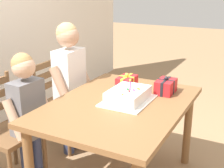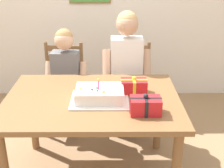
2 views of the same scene
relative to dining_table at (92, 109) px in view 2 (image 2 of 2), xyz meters
The scene contains 8 objects.
dining_table is the anchor object (origin of this frame).
birthday_cake 0.17m from the dining_table, 39.16° to the right, with size 0.44×0.34×0.19m.
gift_box_red_large 0.49m from the dining_table, 32.85° to the right, with size 0.22×0.15×0.15m.
gift_box_beside_cake 0.38m from the dining_table, 14.93° to the left, with size 0.21×0.14×0.15m.
chair_left 0.96m from the dining_table, 112.90° to the left, with size 0.44×0.44×0.92m.
chair_right 0.96m from the dining_table, 67.00° to the left, with size 0.42×0.42×0.92m.
child_older 0.75m from the dining_table, 66.03° to the left, with size 0.47×0.27×1.31m.
child_younger 0.74m from the dining_table, 113.66° to the left, with size 0.42×0.24×1.14m.
Camera 2 is at (0.14, -2.15, 1.78)m, focal length 49.03 mm.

